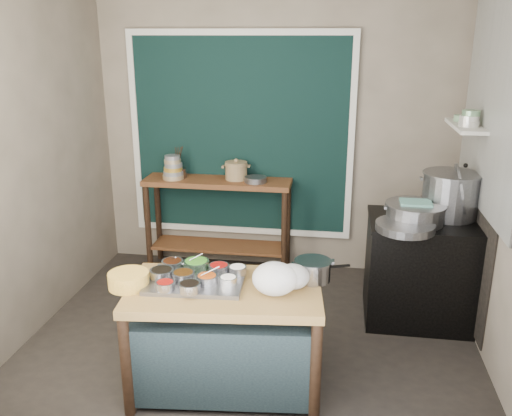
% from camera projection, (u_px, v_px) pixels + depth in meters
% --- Properties ---
extents(floor, '(3.50, 3.00, 0.02)m').
position_uv_depth(floor, '(252.00, 339.00, 4.33)').
color(floor, black).
rests_on(floor, ground).
extents(back_wall, '(3.50, 0.02, 2.80)m').
position_uv_depth(back_wall, '(276.00, 131.00, 5.31)').
color(back_wall, gray).
rests_on(back_wall, floor).
extents(left_wall, '(0.02, 3.00, 2.80)m').
position_uv_depth(left_wall, '(25.00, 159.00, 4.15)').
color(left_wall, gray).
rests_on(left_wall, floor).
extents(right_wall, '(0.02, 3.00, 2.80)m').
position_uv_depth(right_wall, '(510.00, 177.00, 3.64)').
color(right_wall, gray).
rests_on(right_wall, floor).
extents(curtain_panel, '(2.10, 0.02, 1.90)m').
position_uv_depth(curtain_panel, '(241.00, 136.00, 5.34)').
color(curtain_panel, black).
rests_on(curtain_panel, back_wall).
extents(curtain_frame, '(2.22, 0.03, 2.02)m').
position_uv_depth(curtain_frame, '(240.00, 136.00, 5.33)').
color(curtain_frame, beige).
rests_on(curtain_frame, back_wall).
extents(tile_panel, '(0.02, 1.70, 1.70)m').
position_uv_depth(tile_panel, '(494.00, 99.00, 4.02)').
color(tile_panel, '#B2B2AA').
rests_on(tile_panel, right_wall).
extents(soot_patch, '(0.01, 1.30, 1.30)m').
position_uv_depth(soot_patch, '(472.00, 239.00, 4.47)').
color(soot_patch, black).
rests_on(soot_patch, right_wall).
extents(wall_shelf, '(0.22, 0.70, 0.03)m').
position_uv_depth(wall_shelf, '(466.00, 126.00, 4.39)').
color(wall_shelf, beige).
rests_on(wall_shelf, right_wall).
extents(prep_table, '(1.32, 0.85, 0.75)m').
position_uv_depth(prep_table, '(225.00, 338.00, 3.62)').
color(prep_table, olive).
rests_on(prep_table, floor).
extents(back_counter, '(1.45, 0.40, 0.95)m').
position_uv_depth(back_counter, '(218.00, 225.00, 5.46)').
color(back_counter, brown).
rests_on(back_counter, floor).
extents(stove_block, '(0.90, 0.68, 0.85)m').
position_uv_depth(stove_block, '(422.00, 271.00, 4.51)').
color(stove_block, black).
rests_on(stove_block, floor).
extents(stove_top, '(0.92, 0.69, 0.03)m').
position_uv_depth(stove_top, '(427.00, 222.00, 4.38)').
color(stove_top, black).
rests_on(stove_top, stove_block).
extents(condiment_tray, '(0.65, 0.48, 0.03)m').
position_uv_depth(condiment_tray, '(196.00, 281.00, 3.57)').
color(condiment_tray, gray).
rests_on(condiment_tray, prep_table).
extents(condiment_bowls, '(0.62, 0.48, 0.07)m').
position_uv_depth(condiment_bowls, '(193.00, 274.00, 3.57)').
color(condiment_bowls, gray).
rests_on(condiment_bowls, condiment_tray).
extents(yellow_basin, '(0.34, 0.34, 0.10)m').
position_uv_depth(yellow_basin, '(129.00, 280.00, 3.49)').
color(yellow_basin, '#EDA847').
rests_on(yellow_basin, prep_table).
extents(saucepan, '(0.32, 0.32, 0.14)m').
position_uv_depth(saucepan, '(313.00, 270.00, 3.59)').
color(saucepan, gray).
rests_on(saucepan, prep_table).
extents(plastic_bag_a, '(0.31, 0.27, 0.21)m').
position_uv_depth(plastic_bag_a, '(275.00, 279.00, 3.38)').
color(plastic_bag_a, white).
rests_on(plastic_bag_a, prep_table).
extents(plastic_bag_b, '(0.24, 0.21, 0.16)m').
position_uv_depth(plastic_bag_b, '(292.00, 277.00, 3.47)').
color(plastic_bag_b, white).
rests_on(plastic_bag_b, prep_table).
extents(bowl_stack, '(0.21, 0.21, 0.24)m').
position_uv_depth(bowl_stack, '(173.00, 168.00, 5.32)').
color(bowl_stack, tan).
rests_on(bowl_stack, back_counter).
extents(utensil_cup, '(0.19, 0.19, 0.10)m').
position_uv_depth(utensil_cup, '(179.00, 173.00, 5.38)').
color(utensil_cup, gray).
rests_on(utensil_cup, back_counter).
extents(ceramic_crock, '(0.28, 0.28, 0.15)m').
position_uv_depth(ceramic_crock, '(236.00, 172.00, 5.29)').
color(ceramic_crock, olive).
rests_on(ceramic_crock, back_counter).
extents(wide_bowl, '(0.24, 0.24, 0.05)m').
position_uv_depth(wide_bowl, '(256.00, 180.00, 5.21)').
color(wide_bowl, gray).
rests_on(wide_bowl, back_counter).
extents(stock_pot, '(0.49, 0.49, 0.37)m').
position_uv_depth(stock_pot, '(450.00, 195.00, 4.40)').
color(stock_pot, gray).
rests_on(stock_pot, stove_top).
extents(pot_lid, '(0.16, 0.47, 0.45)m').
position_uv_depth(pot_lid, '(460.00, 191.00, 4.36)').
color(pot_lid, gray).
rests_on(pot_lid, stove_top).
extents(steamer, '(0.58, 0.58, 0.16)m').
position_uv_depth(steamer, '(415.00, 213.00, 4.29)').
color(steamer, gray).
rests_on(steamer, stove_top).
extents(green_cloth, '(0.24, 0.19, 0.02)m').
position_uv_depth(green_cloth, '(416.00, 203.00, 4.27)').
color(green_cloth, '#68AEA1').
rests_on(green_cloth, steamer).
extents(shallow_pan, '(0.59, 0.59, 0.06)m').
position_uv_depth(shallow_pan, '(405.00, 227.00, 4.13)').
color(shallow_pan, gray).
rests_on(shallow_pan, stove_top).
extents(shelf_bowl_stack, '(0.16, 0.16, 0.13)m').
position_uv_depth(shelf_bowl_stack, '(470.00, 119.00, 4.27)').
color(shelf_bowl_stack, silver).
rests_on(shelf_bowl_stack, wall_shelf).
extents(shelf_bowl_green, '(0.17, 0.17, 0.05)m').
position_uv_depth(shelf_bowl_green, '(463.00, 118.00, 4.53)').
color(shelf_bowl_green, gray).
rests_on(shelf_bowl_green, wall_shelf).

